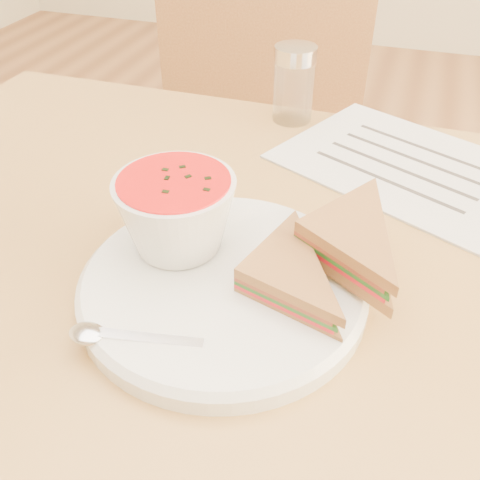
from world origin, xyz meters
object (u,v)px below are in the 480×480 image
at_px(plate, 223,286).
at_px(soup_bowl, 177,217).
at_px(chair_far, 254,199).
at_px(condiment_shaker, 294,84).
at_px(dining_table, 231,443).

bearing_deg(plate, soup_bowl, 152.64).
xyz_separation_m(chair_far, condiment_shaker, (0.10, -0.16, 0.32)).
relative_size(plate, soup_bowl, 2.35).
height_order(chair_far, plate, chair_far).
xyz_separation_m(chair_far, soup_bowl, (0.07, -0.51, 0.32)).
relative_size(dining_table, soup_bowl, 8.85).
xyz_separation_m(dining_table, plate, (0.02, -0.07, 0.38)).
height_order(dining_table, plate, plate).
distance_m(plate, soup_bowl, 0.08).
height_order(chair_far, condiment_shaker, chair_far).
relative_size(chair_far, condiment_shaker, 9.09).
xyz_separation_m(soup_bowl, condiment_shaker, (0.03, 0.35, -0.00)).
bearing_deg(chair_far, dining_table, 90.72).
bearing_deg(dining_table, soup_bowl, -134.43).
xyz_separation_m(plate, condiment_shaker, (-0.03, 0.38, 0.05)).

